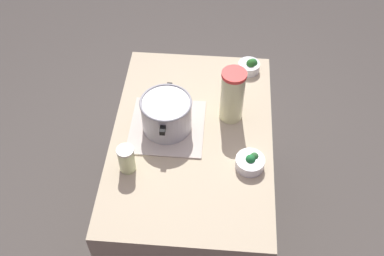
{
  "coord_description": "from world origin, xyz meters",
  "views": [
    {
      "loc": [
        -1.38,
        -0.11,
        2.56
      ],
      "look_at": [
        0.0,
        0.0,
        0.95
      ],
      "focal_mm": 43.51,
      "sensor_mm": 36.0,
      "label": 1
    }
  ],
  "objects_px": {
    "lemonade_pitcher": "(232,95)",
    "broccoli_bowl_center": "(250,66)",
    "mason_jar": "(127,159)",
    "broccoli_bowl_front": "(250,162)",
    "cooking_pot": "(166,114)"
  },
  "relations": [
    {
      "from": "cooking_pot",
      "to": "mason_jar",
      "type": "bearing_deg",
      "value": 150.03
    },
    {
      "from": "cooking_pot",
      "to": "broccoli_bowl_front",
      "type": "distance_m",
      "value": 0.44
    },
    {
      "from": "lemonade_pitcher",
      "to": "broccoli_bowl_front",
      "type": "height_order",
      "value": "lemonade_pitcher"
    },
    {
      "from": "lemonade_pitcher",
      "to": "broccoli_bowl_center",
      "type": "xyz_separation_m",
      "value": [
        0.33,
        -0.09,
        -0.11
      ]
    },
    {
      "from": "lemonade_pitcher",
      "to": "broccoli_bowl_center",
      "type": "relative_size",
      "value": 2.46
    },
    {
      "from": "broccoli_bowl_front",
      "to": "broccoli_bowl_center",
      "type": "distance_m",
      "value": 0.62
    },
    {
      "from": "mason_jar",
      "to": "broccoli_bowl_center",
      "type": "distance_m",
      "value": 0.86
    },
    {
      "from": "lemonade_pitcher",
      "to": "broccoli_bowl_front",
      "type": "xyz_separation_m",
      "value": [
        -0.29,
        -0.09,
        -0.11
      ]
    },
    {
      "from": "mason_jar",
      "to": "broccoli_bowl_center",
      "type": "height_order",
      "value": "mason_jar"
    },
    {
      "from": "mason_jar",
      "to": "broccoli_bowl_front",
      "type": "relative_size",
      "value": 1.04
    },
    {
      "from": "broccoli_bowl_front",
      "to": "broccoli_bowl_center",
      "type": "xyz_separation_m",
      "value": [
        0.62,
        0.0,
        0.0
      ]
    },
    {
      "from": "cooking_pot",
      "to": "lemonade_pitcher",
      "type": "distance_m",
      "value": 0.31
    },
    {
      "from": "mason_jar",
      "to": "broccoli_bowl_front",
      "type": "distance_m",
      "value": 0.54
    },
    {
      "from": "lemonade_pitcher",
      "to": "mason_jar",
      "type": "relative_size",
      "value": 2.1
    },
    {
      "from": "mason_jar",
      "to": "broccoli_bowl_center",
      "type": "xyz_separation_m",
      "value": [
        0.68,
        -0.53,
        -0.04
      ]
    }
  ]
}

